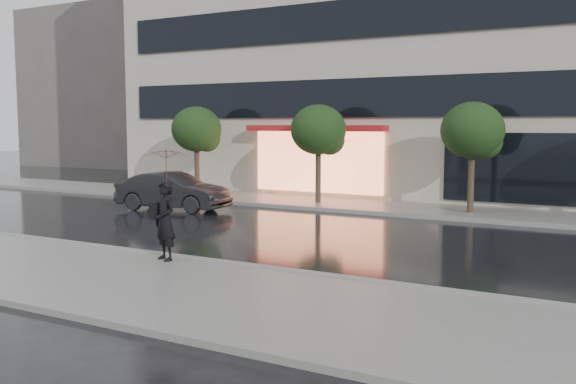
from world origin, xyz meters
The scene contains 12 objects.
ground centered at (0.00, 0.00, 0.00)m, with size 120.00×120.00×0.00m, color black.
sidewalk_near centered at (0.00, -3.25, 0.06)m, with size 60.00×4.50×0.12m, color slate.
sidewalk_far centered at (0.00, 10.25, 0.06)m, with size 60.00×3.50×0.12m, color slate.
curb_near centered at (0.00, -1.00, 0.07)m, with size 60.00×0.25×0.14m, color gray.
curb_far centered at (0.00, 8.50, 0.07)m, with size 60.00×0.25×0.14m, color gray.
office_building centered at (0.00, 17.97, 9.00)m, with size 30.00×12.76×18.00m.
bg_building_left centered at (-28.00, 26.00, 6.00)m, with size 14.00×10.00×12.00m, color #59544F.
tree_far_west centered at (-8.94, 10.03, 2.92)m, with size 2.20×2.20×3.99m.
tree_mid_west centered at (-2.94, 10.03, 2.92)m, with size 2.20×2.20×3.99m.
tree_mid_east centered at (3.06, 10.03, 2.92)m, with size 2.20×2.20×3.99m.
parked_car centered at (-7.07, 6.00, 0.71)m, with size 1.50×4.31×1.42m, color black.
pedestrian_with_umbrella centered at (-1.05, -1.51, 1.78)m, with size 1.29×1.30×2.55m.
Camera 1 is at (8.41, -12.64, 3.19)m, focal length 40.00 mm.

